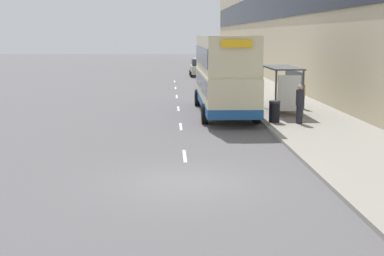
% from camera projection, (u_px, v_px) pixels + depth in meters
% --- Properties ---
extents(ground_plane, '(220.00, 220.00, 0.00)m').
position_uv_depth(ground_plane, '(188.00, 182.00, 15.89)').
color(ground_plane, '#5B595B').
extents(pavement, '(5.00, 93.00, 0.14)m').
position_uv_depth(pavement, '(238.00, 78.00, 54.05)').
color(pavement, gray).
rests_on(pavement, ground_plane).
extents(lane_mark_0, '(0.12, 2.00, 0.01)m').
position_uv_depth(lane_mark_0, '(185.00, 156.00, 19.30)').
color(lane_mark_0, silver).
rests_on(lane_mark_0, ground_plane).
extents(lane_mark_1, '(0.12, 2.00, 0.01)m').
position_uv_depth(lane_mark_1, '(181.00, 127.00, 25.50)').
color(lane_mark_1, silver).
rests_on(lane_mark_1, ground_plane).
extents(lane_mark_2, '(0.12, 2.00, 0.01)m').
position_uv_depth(lane_mark_2, '(178.00, 109.00, 31.69)').
color(lane_mark_2, silver).
rests_on(lane_mark_2, ground_plane).
extents(lane_mark_3, '(0.12, 2.00, 0.01)m').
position_uv_depth(lane_mark_3, '(177.00, 97.00, 37.89)').
color(lane_mark_3, silver).
rests_on(lane_mark_3, ground_plane).
extents(lane_mark_4, '(0.12, 2.00, 0.01)m').
position_uv_depth(lane_mark_4, '(176.00, 88.00, 44.09)').
color(lane_mark_4, silver).
rests_on(lane_mark_4, ground_plane).
extents(lane_mark_5, '(0.12, 2.00, 0.01)m').
position_uv_depth(lane_mark_5, '(175.00, 81.00, 50.28)').
color(lane_mark_5, silver).
rests_on(lane_mark_5, ground_plane).
extents(bus_shelter, '(1.60, 4.20, 2.48)m').
position_uv_depth(bus_shelter, '(286.00, 81.00, 28.80)').
color(bus_shelter, '#4C4C51').
rests_on(bus_shelter, ground_plane).
extents(double_decker_bus_near, '(2.85, 10.57, 4.30)m').
position_uv_depth(double_decker_bus_near, '(224.00, 73.00, 29.21)').
color(double_decker_bus_near, beige).
rests_on(double_decker_bus_near, ground_plane).
extents(car_0, '(2.05, 4.45, 1.82)m').
position_uv_depth(car_0, '(200.00, 68.00, 56.52)').
color(car_0, '#B7B799').
rests_on(car_0, ground_plane).
extents(pedestrian_at_shelter, '(0.37, 0.37, 1.86)m').
position_uv_depth(pedestrian_at_shelter, '(300.00, 104.00, 25.44)').
color(pedestrian_at_shelter, '#23232D').
rests_on(pedestrian_at_shelter, ground_plane).
extents(pedestrian_1, '(0.32, 0.32, 1.59)m').
position_uv_depth(pedestrian_1, '(302.00, 95.00, 30.50)').
color(pedestrian_1, '#23232D').
rests_on(pedestrian_1, ground_plane).
extents(litter_bin, '(0.55, 0.55, 1.05)m').
position_uv_depth(litter_bin, '(274.00, 111.00, 25.86)').
color(litter_bin, black).
rests_on(litter_bin, ground_plane).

